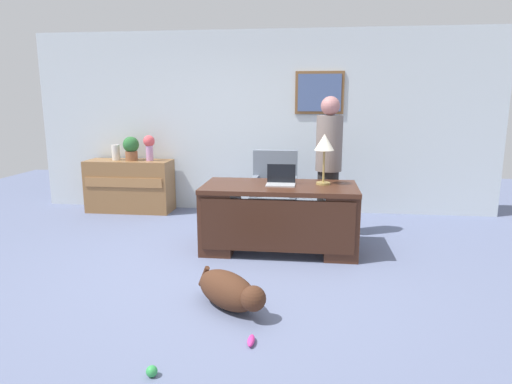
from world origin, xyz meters
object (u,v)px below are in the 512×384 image
object	(u,v)px
desk	(279,215)
desk_lamp	(324,145)
credenza	(130,186)
person_standing	(328,165)
armchair	(274,193)
dog_lying	(230,291)
vase_empty	(116,152)
dog_toy_ball	(152,371)
potted_plant	(131,147)
dog_toy_bone	(251,341)
vase_with_flowers	(149,145)
laptop	(281,180)

from	to	relation	value
desk	desk_lamp	size ratio (longest dim) A/B	3.04
desk_lamp	credenza	bearing A→B (deg)	153.42
person_standing	armchair	bearing A→B (deg)	153.39
desk	dog_lying	distance (m)	1.56
vase_empty	dog_toy_ball	bearing A→B (deg)	-63.91
potted_plant	dog_toy_bone	distance (m)	4.39
desk_lamp	armchair	bearing A→B (deg)	125.79
vase_empty	vase_with_flowers	bearing A→B (deg)	-0.00
person_standing	dog_toy_bone	size ratio (longest dim) A/B	11.66
armchair	dog_toy_ball	bearing A→B (deg)	-97.77
laptop	dog_toy_bone	size ratio (longest dim) A/B	2.15
person_standing	vase_with_flowers	world-z (taller)	person_standing
dog_lying	person_standing	bearing A→B (deg)	68.42
dog_toy_bone	desk_lamp	bearing A→B (deg)	76.07
credenza	laptop	xyz separation A→B (m)	(2.42, -1.53, 0.42)
armchair	vase_empty	xyz separation A→B (m)	(-2.47, 0.58, 0.44)
desk_lamp	potted_plant	distance (m)	3.20
potted_plant	laptop	bearing A→B (deg)	-32.92
dog_lying	dog_toy_ball	world-z (taller)	dog_lying
dog_lying	dog_toy_bone	size ratio (longest dim) A/B	4.66
vase_empty	dog_toy_ball	size ratio (longest dim) A/B	3.23
armchair	credenza	bearing A→B (deg)	165.61
credenza	person_standing	distance (m)	3.15
armchair	dog_toy_ball	size ratio (longest dim) A/B	14.19
desk	person_standing	size ratio (longest dim) A/B	0.99
credenza	dog_lying	bearing A→B (deg)	-55.65
potted_plant	dog_toy_ball	bearing A→B (deg)	-66.78
desk	person_standing	bearing A→B (deg)	49.15
dog_toy_ball	dog_toy_bone	bearing A→B (deg)	38.68
credenza	laptop	size ratio (longest dim) A/B	4.02
dog_lying	laptop	world-z (taller)	laptop
person_standing	vase_empty	world-z (taller)	person_standing
laptop	dog_toy_ball	distance (m)	2.72
person_standing	desk	bearing A→B (deg)	-130.85
vase_with_flowers	armchair	bearing A→B (deg)	-16.80
armchair	vase_with_flowers	distance (m)	2.10
laptop	vase_empty	xyz separation A→B (m)	(-2.62, 1.53, 0.10)
dog_toy_ball	person_standing	bearing A→B (deg)	69.47
vase_with_flowers	dog_toy_bone	size ratio (longest dim) A/B	2.57
credenza	dog_toy_ball	bearing A→B (deg)	-66.17
credenza	potted_plant	distance (m)	0.59
credenza	dog_lying	world-z (taller)	credenza
desk	armchair	world-z (taller)	armchair
potted_plant	vase_empty	bearing A→B (deg)	180.00
dog_lying	vase_empty	xyz separation A→B (m)	(-2.31, 3.09, 0.75)
armchair	dog_toy_ball	distance (m)	3.54
laptop	vase_with_flowers	world-z (taller)	vase_with_flowers
vase_empty	dog_toy_ball	world-z (taller)	vase_empty
potted_plant	dog_toy_ball	world-z (taller)	potted_plant
armchair	vase_empty	bearing A→B (deg)	166.68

